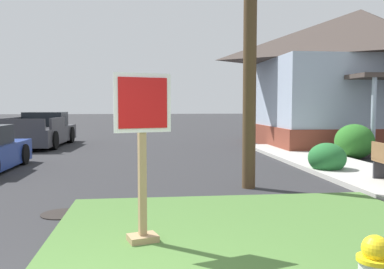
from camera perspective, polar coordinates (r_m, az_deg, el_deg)
The scene contains 8 objects.
grass_corner_patch at distance 5.19m, azimuth 10.88°, elevation -15.82°, with size 5.50×5.88×0.08m, color #477033.
sidewalk_strip at distance 10.48m, azimuth 24.87°, elevation -5.83°, with size 2.20×16.57×0.12m, color #B2AFA8.
stop_sign at distance 5.16m, azimuth -6.89°, elevation -3.69°, with size 0.70×0.37×2.11m.
manhole_cover at distance 7.22m, azimuth -17.55°, elevation -10.48°, with size 0.70×0.70×0.02m, color black.
pickup_truck_charcoal at distance 19.20m, azimuth -20.15°, elevation 0.34°, with size 2.25×5.24×1.48m.
corner_house at distance 20.29m, azimuth 22.22°, elevation 7.58°, with size 9.43×8.50×6.10m.
shrub_near_porch at distance 14.71m, azimuth 21.63°, elevation -0.91°, with size 1.28×1.28×1.17m, color #2B6D24.
shrub_by_curb at distance 11.44m, azimuth 18.26°, elevation -3.12°, with size 0.99×0.99×0.80m, color #256A31.
Camera 1 is at (0.53, -3.07, 1.80)m, focal length 38.38 mm.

